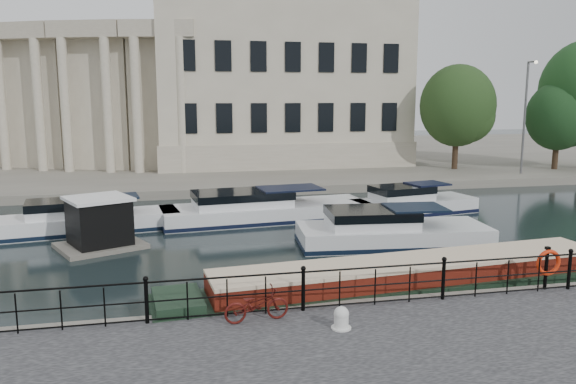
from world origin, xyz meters
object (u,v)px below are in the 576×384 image
object	(u,v)px
mooring_bollard	(341,318)
life_ring_post	(548,263)
narrowboat	(414,285)
bicycle	(257,305)
harbour_hut	(99,225)

from	to	relation	value
mooring_bollard	life_ring_post	world-z (taller)	life_ring_post
life_ring_post	narrowboat	size ratio (longest dim) A/B	0.08
bicycle	mooring_bollard	world-z (taller)	bicycle
bicycle	life_ring_post	xyz separation A→B (m)	(8.65, 0.55, 0.37)
bicycle	mooring_bollard	bearing A→B (deg)	-120.17
mooring_bollard	life_ring_post	distance (m)	6.87
bicycle	narrowboat	bearing A→B (deg)	-73.56
life_ring_post	bicycle	bearing A→B (deg)	-176.39
mooring_bollard	narrowboat	distance (m)	4.53
mooring_bollard	harbour_hut	bearing A→B (deg)	121.65
life_ring_post	harbour_hut	bearing A→B (deg)	144.47
harbour_hut	bicycle	bearing A→B (deg)	-89.02
mooring_bollard	life_ring_post	size ratio (longest dim) A/B	0.44
narrowboat	harbour_hut	xyz separation A→B (m)	(-10.14, 8.02, 0.59)
narrowboat	harbour_hut	world-z (taller)	harbour_hut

